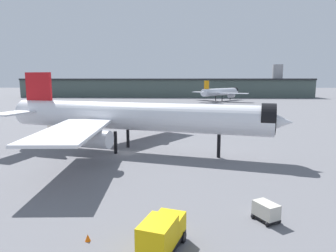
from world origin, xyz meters
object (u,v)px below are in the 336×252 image
at_px(service_truck_front, 162,233).
at_px(baggage_tug_wing, 54,127).
at_px(baggage_cart_trailing, 266,211).
at_px(airliner_far_taxiway, 220,92).
at_px(traffic_cone_near_nose, 88,238).
at_px(airliner_near_gate, 132,117).

relative_size(service_truck_front, baggage_tug_wing, 1.66).
bearing_deg(baggage_cart_trailing, service_truck_front, 91.73).
relative_size(airliner_far_taxiway, baggage_tug_wing, 10.52).
height_order(baggage_tug_wing, baggage_cart_trailing, baggage_tug_wing).
bearing_deg(baggage_tug_wing, airliner_far_taxiway, 90.40).
relative_size(airliner_far_taxiway, service_truck_front, 6.32).
xyz_separation_m(airliner_far_taxiway, service_truck_front, (-31.22, -171.56, -4.11)).
relative_size(service_truck_front, traffic_cone_near_nose, 9.72).
distance_m(service_truck_front, baggage_tug_wing, 64.57).
xyz_separation_m(service_truck_front, traffic_cone_near_nose, (-6.38, 1.59, -1.28)).
bearing_deg(airliner_near_gate, baggage_cart_trailing, -43.38).
distance_m(airliner_near_gate, service_truck_front, 35.45).
relative_size(airliner_near_gate, baggage_cart_trailing, 19.61).
distance_m(airliner_far_taxiway, service_truck_front, 174.43).
distance_m(airliner_far_taxiway, traffic_cone_near_nose, 174.16).
height_order(airliner_far_taxiway, baggage_cart_trailing, airliner_far_taxiway).
bearing_deg(traffic_cone_near_nose, airliner_far_taxiway, 77.53).
bearing_deg(baggage_cart_trailing, baggage_tug_wing, 10.69).
relative_size(airliner_near_gate, airliner_far_taxiway, 1.48).
height_order(service_truck_front, baggage_tug_wing, service_truck_front).
bearing_deg(airliner_far_taxiway, baggage_cart_trailing, -147.55).
bearing_deg(traffic_cone_near_nose, airliner_near_gate, 90.96).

